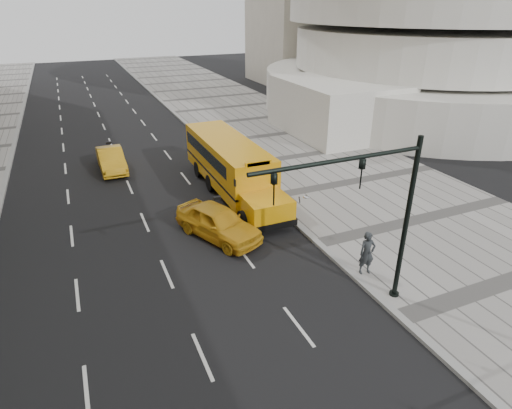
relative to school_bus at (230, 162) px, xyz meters
name	(u,v)px	position (x,y,z in m)	size (l,w,h in m)	color
ground	(164,219)	(-4.50, -2.16, -1.76)	(140.00, 140.00, 0.00)	black
sidewalk_museum	(355,182)	(7.50, -2.16, -1.69)	(12.00, 140.00, 0.15)	gray
curb_museum	(268,198)	(1.50, -2.16, -1.69)	(0.30, 140.00, 0.15)	gray
school_bus	(230,162)	(0.00, 0.00, 0.00)	(2.96, 11.56, 3.19)	orange
taxi_near	(218,222)	(-2.50, -5.09, -0.97)	(1.88, 4.68, 1.59)	gold
taxi_far	(111,160)	(-6.09, 6.23, -1.03)	(1.56, 4.47, 1.47)	gold
pedestrian	(367,253)	(1.98, -10.55, -0.69)	(0.68, 0.44, 1.86)	#282C2F
traffic_signal	(376,208)	(0.69, -12.21, 2.33)	(6.18, 0.36, 6.40)	black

